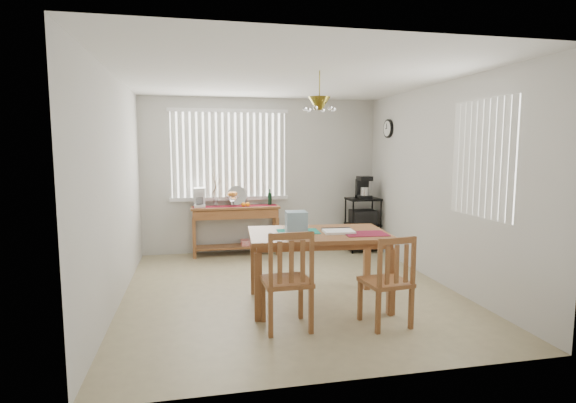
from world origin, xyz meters
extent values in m
cube|color=tan|center=(0.00, 0.00, -0.01)|extent=(4.00, 4.50, 0.01)
cube|color=beige|center=(0.00, 2.30, 1.30)|extent=(4.00, 0.10, 2.60)
cube|color=beige|center=(0.00, -2.30, 1.30)|extent=(4.00, 0.10, 2.60)
cube|color=beige|center=(-2.05, 0.00, 1.30)|extent=(0.10, 4.50, 2.60)
cube|color=beige|center=(2.05, 0.00, 1.30)|extent=(0.10, 4.50, 2.60)
cube|color=white|center=(0.00, 0.00, 2.65)|extent=(4.00, 4.50, 0.10)
cube|color=white|center=(-0.55, 2.25, 1.65)|extent=(1.90, 0.01, 1.40)
cube|color=white|center=(-1.45, 2.23, 1.65)|extent=(0.07, 0.03, 1.40)
cube|color=white|center=(-1.34, 2.23, 1.65)|extent=(0.07, 0.03, 1.40)
cube|color=white|center=(-1.24, 2.23, 1.65)|extent=(0.07, 0.03, 1.40)
cube|color=white|center=(-1.13, 2.23, 1.65)|extent=(0.07, 0.03, 1.40)
cube|color=white|center=(-1.03, 2.23, 1.65)|extent=(0.07, 0.03, 1.40)
cube|color=white|center=(-0.92, 2.23, 1.65)|extent=(0.07, 0.03, 1.40)
cube|color=white|center=(-0.81, 2.23, 1.65)|extent=(0.07, 0.03, 1.40)
cube|color=white|center=(-0.71, 2.23, 1.65)|extent=(0.07, 0.03, 1.40)
cube|color=white|center=(-0.60, 2.23, 1.65)|extent=(0.07, 0.03, 1.40)
cube|color=white|center=(-0.50, 2.23, 1.65)|extent=(0.07, 0.03, 1.40)
cube|color=white|center=(-0.39, 2.23, 1.65)|extent=(0.07, 0.03, 1.40)
cube|color=white|center=(-0.29, 2.23, 1.65)|extent=(0.07, 0.03, 1.40)
cube|color=white|center=(-0.18, 2.23, 1.65)|extent=(0.07, 0.03, 1.40)
cube|color=white|center=(-0.08, 2.23, 1.65)|extent=(0.07, 0.03, 1.40)
cube|color=white|center=(0.03, 2.23, 1.65)|extent=(0.07, 0.03, 1.40)
cube|color=white|center=(0.14, 2.23, 1.65)|extent=(0.07, 0.03, 1.40)
cube|color=white|center=(0.24, 2.23, 1.65)|extent=(0.07, 0.03, 1.40)
cube|color=white|center=(0.35, 2.23, 1.65)|extent=(0.07, 0.03, 1.40)
cube|color=white|center=(-0.55, 2.22, 0.92)|extent=(1.98, 0.06, 0.06)
cube|color=white|center=(-0.55, 2.22, 2.38)|extent=(1.98, 0.06, 0.06)
cube|color=white|center=(2.00, -0.90, 1.65)|extent=(0.01, 1.10, 1.30)
cube|color=white|center=(1.99, -1.40, 1.65)|extent=(0.03, 0.07, 1.30)
cube|color=white|center=(1.99, -1.29, 1.65)|extent=(0.03, 0.07, 1.30)
cube|color=white|center=(1.99, -1.18, 1.65)|extent=(0.03, 0.07, 1.30)
cube|color=white|center=(1.99, -1.07, 1.65)|extent=(0.03, 0.07, 1.30)
cube|color=white|center=(1.99, -0.96, 1.65)|extent=(0.03, 0.07, 1.30)
cube|color=white|center=(1.99, -0.85, 1.65)|extent=(0.03, 0.07, 1.30)
cube|color=white|center=(1.99, -0.74, 1.65)|extent=(0.03, 0.07, 1.30)
cube|color=white|center=(1.99, -0.63, 1.65)|extent=(0.03, 0.07, 1.30)
cube|color=white|center=(1.99, -0.52, 1.65)|extent=(0.03, 0.07, 1.30)
cube|color=white|center=(1.99, -0.41, 1.65)|extent=(0.03, 0.07, 1.30)
cylinder|color=black|center=(1.98, 1.55, 2.08)|extent=(0.04, 0.30, 0.30)
cylinder|color=white|center=(1.95, 1.55, 2.08)|extent=(0.01, 0.25, 0.25)
cylinder|color=olive|center=(0.22, -0.54, 2.43)|extent=(0.01, 0.01, 0.34)
cone|color=olive|center=(0.22, -0.54, 2.25)|extent=(0.24, 0.24, 0.14)
sphere|color=white|center=(0.38, -0.54, 2.19)|extent=(0.05, 0.05, 0.05)
sphere|color=white|center=(0.30, -0.41, 2.19)|extent=(0.05, 0.05, 0.05)
sphere|color=white|center=(0.14, -0.41, 2.19)|extent=(0.05, 0.05, 0.05)
sphere|color=white|center=(0.06, -0.54, 2.19)|extent=(0.05, 0.05, 0.05)
sphere|color=white|center=(0.14, -0.68, 2.19)|extent=(0.05, 0.05, 0.05)
sphere|color=white|center=(0.30, -0.68, 2.19)|extent=(0.05, 0.05, 0.05)
cube|color=brown|center=(-0.48, 2.03, 0.79)|extent=(1.44, 0.41, 0.04)
cube|color=#965A31|center=(-0.48, 2.03, 0.69)|extent=(1.39, 0.37, 0.14)
cube|color=brown|center=(-1.16, 1.87, 0.31)|extent=(0.05, 0.05, 0.62)
cube|color=brown|center=(0.20, 1.87, 0.31)|extent=(0.05, 0.05, 0.62)
cube|color=brown|center=(-1.16, 2.18, 0.31)|extent=(0.05, 0.05, 0.62)
cube|color=brown|center=(0.20, 2.18, 0.31)|extent=(0.05, 0.05, 0.62)
cube|color=brown|center=(-0.48, 2.03, 0.14)|extent=(1.33, 0.35, 0.03)
cube|color=red|center=(-0.26, 2.03, 0.19)|extent=(0.27, 0.20, 0.09)
cube|color=maroon|center=(-0.48, 2.03, 0.81)|extent=(1.37, 0.22, 0.01)
cube|color=white|center=(-1.06, 2.03, 0.83)|extent=(0.18, 0.22, 0.05)
cube|color=white|center=(-1.06, 2.10, 0.95)|extent=(0.18, 0.07, 0.27)
cube|color=white|center=(-1.06, 2.01, 1.10)|extent=(0.18, 0.20, 0.06)
cylinder|color=white|center=(-1.06, 2.00, 0.91)|extent=(0.12, 0.12, 0.12)
cylinder|color=white|center=(-0.53, 2.01, 0.86)|extent=(0.05, 0.05, 0.09)
cone|color=white|center=(-0.53, 2.01, 0.94)|extent=(0.23, 0.23, 0.08)
sphere|color=red|center=(-0.48, 2.01, 1.02)|extent=(0.07, 0.07, 0.07)
sphere|color=red|center=(-0.51, 2.05, 1.02)|extent=(0.07, 0.07, 0.07)
sphere|color=red|center=(-0.56, 2.04, 1.02)|extent=(0.07, 0.07, 0.07)
sphere|color=red|center=(-0.56, 1.98, 1.02)|extent=(0.07, 0.07, 0.07)
sphere|color=red|center=(-0.51, 1.97, 1.02)|extent=(0.07, 0.07, 0.07)
sphere|color=orange|center=(-0.35, 1.96, 0.85)|extent=(0.07, 0.07, 0.07)
sphere|color=orange|center=(-0.28, 1.96, 0.85)|extent=(0.07, 0.07, 0.07)
cylinder|color=silver|center=(-0.44, 2.19, 0.97)|extent=(0.32, 0.08, 0.32)
cylinder|color=white|center=(-0.80, 2.07, 0.87)|extent=(0.07, 0.07, 0.13)
cylinder|color=#4C3823|center=(-0.80, 2.07, 1.14)|extent=(0.08, 0.04, 0.40)
cylinder|color=#4C3823|center=(-0.80, 2.07, 1.16)|extent=(0.12, 0.05, 0.44)
cylinder|color=#4C3823|center=(-0.80, 2.07, 1.12)|extent=(0.16, 0.07, 0.33)
cylinder|color=#4C3823|center=(-0.80, 2.07, 1.19)|extent=(0.05, 0.02, 0.49)
cylinder|color=#4C3823|center=(-0.80, 2.07, 1.11)|extent=(0.20, 0.09, 0.28)
cylinder|color=black|center=(0.11, 2.07, 0.91)|extent=(0.07, 0.07, 0.21)
cylinder|color=black|center=(0.11, 2.07, 1.05)|extent=(0.03, 0.03, 0.07)
cylinder|color=black|center=(1.44, 1.67, 0.46)|extent=(0.03, 0.03, 0.91)
cylinder|color=black|center=(1.94, 1.67, 0.46)|extent=(0.03, 0.03, 0.91)
cylinder|color=black|center=(1.44, 2.06, 0.46)|extent=(0.03, 0.03, 0.91)
cylinder|color=black|center=(1.94, 2.06, 0.46)|extent=(0.03, 0.03, 0.91)
cube|color=black|center=(1.69, 1.86, 0.90)|extent=(0.54, 0.43, 0.03)
cube|color=black|center=(1.69, 1.86, 0.46)|extent=(0.54, 0.43, 0.03)
cube|color=black|center=(1.69, 1.86, 0.06)|extent=(0.54, 0.43, 0.03)
cube|color=black|center=(1.69, 1.86, 0.59)|extent=(0.41, 0.32, 0.24)
cube|color=black|center=(1.69, 1.84, 0.94)|extent=(0.22, 0.26, 0.05)
cube|color=black|center=(1.69, 1.93, 1.08)|extent=(0.22, 0.09, 0.32)
cube|color=black|center=(1.69, 1.84, 1.25)|extent=(0.22, 0.24, 0.08)
cylinder|color=silver|center=(1.69, 1.83, 1.04)|extent=(0.14, 0.14, 0.14)
cube|color=brown|center=(0.22, -0.54, 0.81)|extent=(1.62, 1.11, 0.04)
cube|color=#965A31|center=(0.22, -0.54, 0.75)|extent=(1.50, 1.00, 0.07)
cube|color=brown|center=(-0.52, -0.92, 0.36)|extent=(0.08, 0.08, 0.72)
cube|color=brown|center=(0.89, -1.03, 0.36)|extent=(0.08, 0.08, 0.72)
cube|color=brown|center=(-0.45, -0.06, 0.36)|extent=(0.08, 0.08, 0.72)
cube|color=brown|center=(0.96, -0.17, 0.36)|extent=(0.08, 0.08, 0.72)
cube|color=#157B69|center=(0.00, -0.47, 0.83)|extent=(0.49, 0.37, 0.01)
cube|color=maroon|center=(0.70, -0.75, 0.83)|extent=(0.49, 0.37, 0.01)
cube|color=white|center=(0.44, -0.62, 0.84)|extent=(0.35, 0.29, 0.03)
cube|color=black|center=(0.45, -0.47, 0.84)|extent=(0.33, 0.06, 0.03)
cube|color=#8EB7CE|center=(-0.07, -0.69, 0.96)|extent=(0.24, 0.24, 0.26)
cube|color=brown|center=(-0.27, -1.15, 0.47)|extent=(0.47, 0.47, 0.04)
cube|color=brown|center=(-0.08, -0.95, 0.22)|extent=(0.04, 0.04, 0.45)
cube|color=brown|center=(-0.47, -0.96, 0.22)|extent=(0.04, 0.04, 0.45)
cube|color=brown|center=(-0.07, -1.34, 0.22)|extent=(0.04, 0.04, 0.45)
cube|color=brown|center=(-0.46, -1.35, 0.22)|extent=(0.04, 0.04, 0.45)
cube|color=brown|center=(-0.07, -1.35, 0.74)|extent=(0.04, 0.04, 0.50)
cube|color=brown|center=(-0.46, -1.36, 0.74)|extent=(0.04, 0.04, 0.50)
cube|color=brown|center=(-0.27, -1.36, 0.96)|extent=(0.42, 0.04, 0.07)
cube|color=brown|center=(-0.16, -1.35, 0.72)|extent=(0.04, 0.02, 0.40)
cube|color=brown|center=(-0.27, -1.36, 0.72)|extent=(0.04, 0.02, 0.40)
cube|color=brown|center=(-0.38, -1.36, 0.72)|extent=(0.04, 0.02, 0.40)
cube|color=brown|center=(0.71, -1.28, 0.44)|extent=(0.48, 0.48, 0.04)
cube|color=brown|center=(0.87, -1.07, 0.21)|extent=(0.05, 0.05, 0.42)
cube|color=brown|center=(0.51, -1.11, 0.21)|extent=(0.05, 0.05, 0.42)
cube|color=brown|center=(0.92, -1.44, 0.21)|extent=(0.05, 0.05, 0.42)
cube|color=brown|center=(0.55, -1.48, 0.21)|extent=(0.05, 0.05, 0.42)
cube|color=brown|center=(0.92, -1.45, 0.69)|extent=(0.04, 0.04, 0.47)
cube|color=brown|center=(0.55, -1.49, 0.69)|extent=(0.04, 0.04, 0.47)
cube|color=brown|center=(0.74, -1.47, 0.90)|extent=(0.39, 0.08, 0.06)
cube|color=brown|center=(0.84, -1.46, 0.67)|extent=(0.04, 0.03, 0.37)
cube|color=brown|center=(0.74, -1.47, 0.67)|extent=(0.04, 0.03, 0.37)
cube|color=brown|center=(0.64, -1.48, 0.67)|extent=(0.04, 0.03, 0.37)
camera|label=1|loc=(-1.13, -5.33, 1.77)|focal=28.00mm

